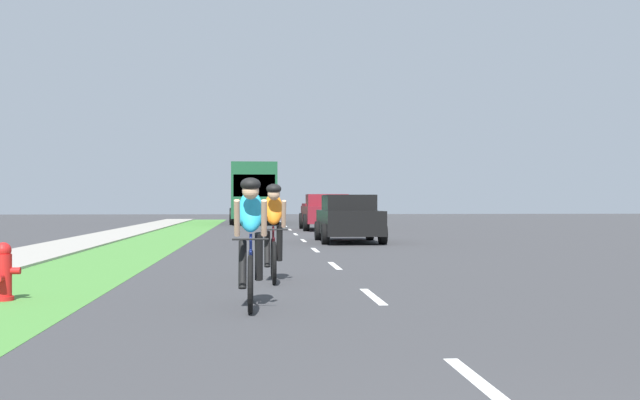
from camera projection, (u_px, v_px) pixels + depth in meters
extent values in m
plane|color=#38383A|center=(312.00, 248.00, 21.72)|extent=(120.00, 120.00, 0.00)
cube|color=#478438|center=(137.00, 248.00, 21.32)|extent=(2.35, 70.00, 0.01)
cube|color=#9E998E|center=(56.00, 249.00, 21.14)|extent=(1.99, 70.00, 0.10)
cube|color=white|center=(482.00, 385.00, 5.42)|extent=(0.12, 1.80, 0.01)
cube|color=white|center=(373.00, 296.00, 10.49)|extent=(0.12, 1.80, 0.01)
cube|color=white|center=(335.00, 266.00, 15.56)|extent=(0.12, 1.80, 0.01)
cube|color=white|center=(315.00, 250.00, 20.64)|extent=(0.12, 1.80, 0.01)
cube|color=white|center=(303.00, 240.00, 25.71)|extent=(0.12, 1.80, 0.01)
cube|color=white|center=(296.00, 234.00, 30.78)|extent=(0.12, 1.80, 0.01)
cube|color=white|center=(290.00, 230.00, 35.86)|extent=(0.12, 1.80, 0.01)
cube|color=white|center=(286.00, 226.00, 40.93)|extent=(0.12, 1.80, 0.01)
cube|color=white|center=(282.00, 224.00, 46.00)|extent=(0.12, 1.80, 0.01)
cube|color=white|center=(280.00, 221.00, 51.08)|extent=(0.12, 1.80, 0.01)
cylinder|color=red|center=(3.00, 298.00, 10.04)|extent=(0.28, 0.27, 0.06)
cylinder|color=red|center=(3.00, 275.00, 10.04)|extent=(0.22, 0.22, 0.55)
sphere|color=red|center=(3.00, 250.00, 10.04)|extent=(0.21, 0.21, 0.21)
cylinder|color=red|center=(16.00, 271.00, 10.05)|extent=(0.12, 0.09, 0.09)
torus|color=black|center=(251.00, 276.00, 9.89)|extent=(0.06, 0.68, 0.68)
torus|color=black|center=(250.00, 284.00, 8.86)|extent=(0.06, 0.68, 0.68)
cylinder|color=#23389E|center=(251.00, 266.00, 9.28)|extent=(0.04, 0.59, 0.43)
cylinder|color=#23389E|center=(251.00, 256.00, 9.56)|extent=(0.04, 0.04, 0.55)
cylinder|color=#23389E|center=(251.00, 238.00, 9.33)|extent=(0.03, 0.55, 0.03)
cylinder|color=black|center=(250.00, 239.00, 8.88)|extent=(0.42, 0.02, 0.02)
ellipsoid|color=#26A5CC|center=(251.00, 211.00, 9.40)|extent=(0.30, 0.54, 0.63)
sphere|color=tan|center=(251.00, 191.00, 9.12)|extent=(0.20, 0.20, 0.20)
ellipsoid|color=black|center=(251.00, 184.00, 9.12)|extent=(0.24, 0.28, 0.16)
cylinder|color=tan|center=(237.00, 218.00, 9.11)|extent=(0.07, 0.26, 0.45)
cylinder|color=tan|center=(264.00, 218.00, 9.13)|extent=(0.07, 0.26, 0.45)
cylinder|color=black|center=(243.00, 265.00, 9.47)|extent=(0.10, 0.30, 0.60)
cylinder|color=black|center=(259.00, 257.00, 9.44)|extent=(0.10, 0.25, 0.61)
torus|color=black|center=(273.00, 258.00, 13.01)|extent=(0.06, 0.68, 0.68)
torus|color=black|center=(274.00, 263.00, 11.98)|extent=(0.06, 0.68, 0.68)
cylinder|color=maroon|center=(274.00, 250.00, 12.40)|extent=(0.04, 0.59, 0.43)
cylinder|color=maroon|center=(273.00, 243.00, 12.68)|extent=(0.04, 0.04, 0.55)
cylinder|color=maroon|center=(274.00, 229.00, 12.45)|extent=(0.03, 0.55, 0.03)
cylinder|color=black|center=(274.00, 230.00, 12.00)|extent=(0.42, 0.02, 0.02)
ellipsoid|color=orange|center=(273.00, 209.00, 12.52)|extent=(0.30, 0.54, 0.63)
sphere|color=tan|center=(274.00, 194.00, 12.24)|extent=(0.20, 0.20, 0.20)
ellipsoid|color=black|center=(274.00, 189.00, 12.24)|extent=(0.24, 0.28, 0.16)
cylinder|color=tan|center=(264.00, 214.00, 12.23)|extent=(0.07, 0.26, 0.45)
cylinder|color=tan|center=(284.00, 214.00, 12.25)|extent=(0.07, 0.26, 0.45)
cylinder|color=black|center=(267.00, 249.00, 12.59)|extent=(0.10, 0.30, 0.60)
cylinder|color=black|center=(279.00, 243.00, 12.55)|extent=(0.10, 0.25, 0.61)
cube|color=black|center=(349.00, 222.00, 24.75)|extent=(1.76, 4.30, 0.76)
cube|color=black|center=(348.00, 203.00, 24.90)|extent=(1.55, 2.24, 0.52)
cube|color=#1E2833|center=(352.00, 204.00, 23.94)|extent=(1.44, 0.08, 0.44)
cylinder|color=black|center=(325.00, 234.00, 23.35)|extent=(0.22, 0.64, 0.64)
cylinder|color=black|center=(383.00, 234.00, 23.49)|extent=(0.22, 0.64, 0.64)
cylinder|color=black|center=(318.00, 231.00, 26.00)|extent=(0.22, 0.64, 0.64)
cylinder|color=black|center=(370.00, 231.00, 26.15)|extent=(0.22, 0.64, 0.64)
cube|color=maroon|center=(325.00, 214.00, 35.67)|extent=(1.96, 5.10, 0.76)
cube|color=maroon|center=(327.00, 201.00, 34.91)|extent=(1.80, 1.78, 0.64)
cube|color=#1E2833|center=(328.00, 202.00, 34.20)|extent=(1.67, 0.08, 0.52)
cube|color=maroon|center=(304.00, 208.00, 36.61)|extent=(0.08, 2.81, 0.40)
cube|color=maroon|center=(342.00, 208.00, 36.76)|extent=(0.08, 2.81, 0.40)
cube|color=maroon|center=(321.00, 207.00, 38.17)|extent=(1.80, 0.08, 0.40)
cylinder|color=black|center=(306.00, 223.00, 34.06)|extent=(0.26, 0.76, 0.76)
cylinder|color=black|center=(350.00, 222.00, 34.23)|extent=(0.26, 0.76, 0.76)
cylinder|color=black|center=(302.00, 221.00, 37.11)|extent=(0.26, 0.76, 0.76)
cylinder|color=black|center=(342.00, 221.00, 37.28)|extent=(0.26, 0.76, 0.76)
cube|color=#194C2D|center=(254.00, 192.00, 47.23)|extent=(2.50, 11.60, 3.10)
cube|color=#1E2833|center=(254.00, 185.00, 47.23)|extent=(2.52, 10.67, 0.64)
cube|color=#1E2833|center=(254.00, 186.00, 41.48)|extent=(2.25, 0.06, 1.20)
cylinder|color=black|center=(232.00, 216.00, 43.36)|extent=(0.28, 0.96, 0.96)
cylinder|color=black|center=(276.00, 216.00, 43.57)|extent=(0.28, 0.96, 0.96)
cylinder|color=black|center=(235.00, 214.00, 50.30)|extent=(0.28, 0.96, 0.96)
cylinder|color=black|center=(274.00, 214.00, 50.51)|extent=(0.28, 0.96, 0.96)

